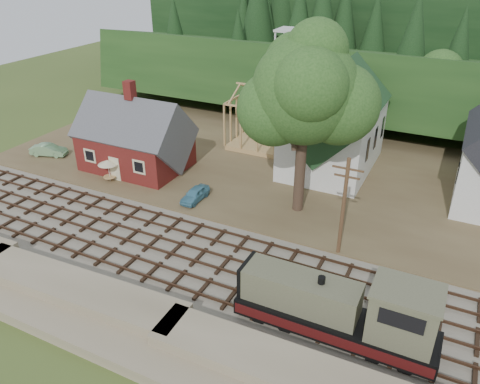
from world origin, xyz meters
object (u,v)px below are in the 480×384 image
at_px(car_blue, 195,194).
at_px(car_green, 49,150).
at_px(patio_set, 108,163).
at_px(locomotive, 343,311).

height_order(car_blue, car_green, car_green).
bearing_deg(car_blue, patio_set, -177.63).
bearing_deg(car_green, car_blue, -113.05).
bearing_deg(locomotive, car_blue, 147.45).
relative_size(car_green, patio_set, 1.82).
distance_m(locomotive, car_green, 37.92).
height_order(car_blue, patio_set, patio_set).
xyz_separation_m(car_blue, car_green, (-19.66, 1.65, 0.06)).
bearing_deg(locomotive, patio_set, 158.58).
relative_size(car_blue, car_green, 0.88).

